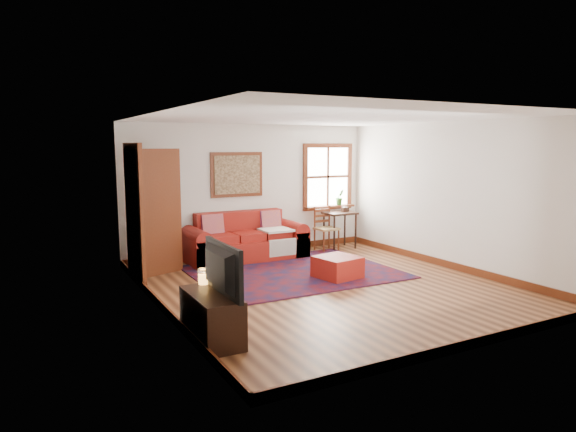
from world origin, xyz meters
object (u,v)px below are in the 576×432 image
red_ottoman (337,267)px  side_table (340,218)px  red_leather_sofa (245,244)px  ladder_back_chair (325,227)px  media_cabinet (212,317)px

red_ottoman → side_table: size_ratio=0.82×
red_leather_sofa → red_ottoman: (0.72, -2.00, -0.11)m
side_table → ladder_back_chair: ladder_back_chair is taller
side_table → red_ottoman: bearing=-125.0°
red_leather_sofa → ladder_back_chair: 1.76m
red_leather_sofa → red_ottoman: 2.13m
red_leather_sofa → ladder_back_chair: ladder_back_chair is taller
red_leather_sofa → side_table: (2.11, -0.00, 0.33)m
ladder_back_chair → media_cabinet: bearing=-136.4°
red_ottoman → red_leather_sofa: bearing=99.8°
ladder_back_chair → media_cabinet: ladder_back_chair is taller
ladder_back_chair → red_leather_sofa: bearing=179.3°
side_table → media_cabinet: size_ratio=0.78×
red_ottoman → ladder_back_chair: 2.25m
side_table → ladder_back_chair: (-0.37, -0.02, -0.14)m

